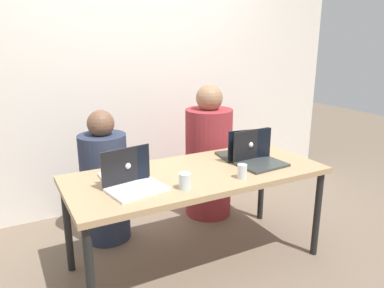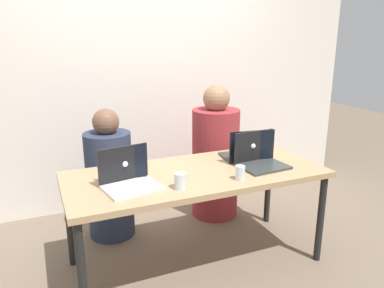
{
  "view_description": "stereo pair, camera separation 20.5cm",
  "coord_description": "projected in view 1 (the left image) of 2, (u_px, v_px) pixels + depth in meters",
  "views": [
    {
      "loc": [
        -1.17,
        -2.13,
        1.6
      ],
      "look_at": [
        0.0,
        0.08,
        0.89
      ],
      "focal_mm": 35.0,
      "sensor_mm": 36.0,
      "label": 1
    },
    {
      "loc": [
        -0.99,
        -2.21,
        1.6
      ],
      "look_at": [
        0.0,
        0.08,
        0.89
      ],
      "focal_mm": 35.0,
      "sensor_mm": 36.0,
      "label": 2
    }
  ],
  "objects": [
    {
      "name": "water_glass_right",
      "position": [
        242.0,
        172.0,
        2.45
      ],
      "size": [
        0.06,
        0.06,
        0.09
      ],
      "color": "silver",
      "rests_on": "desk"
    },
    {
      "name": "back_wall",
      "position": [
        132.0,
        73.0,
        3.51
      ],
      "size": [
        4.62,
        0.1,
        2.54
      ],
      "primitive_type": "cube",
      "color": "silver",
      "rests_on": "ground"
    },
    {
      "name": "person_on_left",
      "position": [
        105.0,
        183.0,
        2.99
      ],
      "size": [
        0.43,
        0.43,
        1.07
      ],
      "rotation": [
        0.0,
        0.0,
        3.33
      ],
      "color": "#2A3349",
      "rests_on": "ground"
    },
    {
      "name": "laptop_front_right",
      "position": [
        258.0,
        157.0,
        2.72
      ],
      "size": [
        0.35,
        0.29,
        0.24
      ],
      "rotation": [
        0.0,
        0.0,
        0.07
      ],
      "color": "#343937",
      "rests_on": "desk"
    },
    {
      "name": "desk",
      "position": [
        197.0,
        180.0,
        2.6
      ],
      "size": [
        1.78,
        0.76,
        0.71
      ],
      "color": "tan",
      "rests_on": "ground"
    },
    {
      "name": "laptop_front_left",
      "position": [
        133.0,
        181.0,
        2.28
      ],
      "size": [
        0.37,
        0.31,
        0.24
      ],
      "rotation": [
        0.0,
        0.0,
        0.18
      ],
      "color": "silver",
      "rests_on": "desk"
    },
    {
      "name": "water_glass_left",
      "position": [
        185.0,
        182.0,
        2.28
      ],
      "size": [
        0.07,
        0.07,
        0.1
      ],
      "color": "silver",
      "rests_on": "desk"
    },
    {
      "name": "laptop_back_right",
      "position": [
        244.0,
        151.0,
        2.87
      ],
      "size": [
        0.38,
        0.3,
        0.24
      ],
      "rotation": [
        0.0,
        0.0,
        3.0
      ],
      "color": "#363B35",
      "rests_on": "desk"
    },
    {
      "name": "person_on_right",
      "position": [
        209.0,
        159.0,
        3.4
      ],
      "size": [
        0.46,
        0.46,
        1.21
      ],
      "rotation": [
        0.0,
        0.0,
        3.24
      ],
      "color": "maroon",
      "rests_on": "ground"
    },
    {
      "name": "laptop_back_left",
      "position": [
        124.0,
        172.0,
        2.42
      ],
      "size": [
        0.29,
        0.28,
        0.23
      ],
      "rotation": [
        0.0,
        0.0,
        3.11
      ],
      "color": "silver",
      "rests_on": "desk"
    },
    {
      "name": "ground_plane",
      "position": [
        197.0,
        261.0,
        2.77
      ],
      "size": [
        12.0,
        12.0,
        0.0
      ],
      "primitive_type": "plane",
      "color": "#736250"
    }
  ]
}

